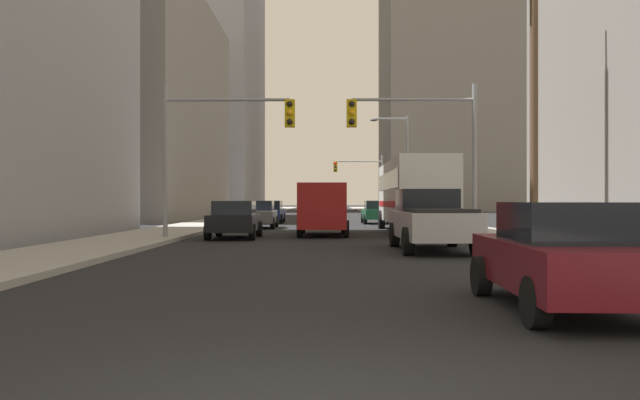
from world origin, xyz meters
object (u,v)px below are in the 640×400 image
(traffic_signal_near_left, at_px, (223,134))
(traffic_signal_near_right, at_px, (418,134))
(sedan_navy, at_px, (270,212))
(traffic_signal_far_right, at_px, (361,175))
(sedan_maroon, at_px, (567,255))
(sedan_black, at_px, (235,219))
(city_bus, at_px, (413,192))
(cargo_van_red, at_px, (323,206))
(pickup_truck_silver, at_px, (431,220))
(sedan_green, at_px, (377,212))
(sedan_grey, at_px, (259,214))

(traffic_signal_near_left, bearing_deg, traffic_signal_near_right, -0.00)
(sedan_navy, bearing_deg, traffic_signal_far_right, 70.12)
(traffic_signal_near_right, xyz_separation_m, traffic_signal_far_right, (0.03, 39.18, -0.00))
(sedan_maroon, bearing_deg, sedan_black, 112.40)
(traffic_signal_near_right, bearing_deg, city_bus, 83.68)
(cargo_van_red, height_order, sedan_navy, cargo_van_red)
(city_bus, relative_size, traffic_signal_far_right, 1.92)
(sedan_black, height_order, traffic_signal_near_right, traffic_signal_near_right)
(pickup_truck_silver, distance_m, traffic_signal_near_left, 9.18)
(traffic_signal_near_left, bearing_deg, sedan_green, 67.62)
(city_bus, bearing_deg, traffic_signal_near_right, -96.32)
(pickup_truck_silver, distance_m, sedan_navy, 24.71)
(sedan_maroon, relative_size, sedan_black, 1.01)
(cargo_van_red, height_order, sedan_black, cargo_van_red)
(sedan_black, distance_m, sedan_navy, 17.47)
(cargo_van_red, distance_m, traffic_signal_near_left, 6.04)
(traffic_signal_far_right, bearing_deg, city_bus, -88.82)
(sedan_black, height_order, sedan_green, same)
(cargo_van_red, relative_size, traffic_signal_far_right, 0.87)
(sedan_green, relative_size, traffic_signal_near_right, 0.71)
(pickup_truck_silver, bearing_deg, traffic_signal_near_right, 86.60)
(sedan_black, xyz_separation_m, sedan_grey, (0.02, 9.51, 0.00))
(sedan_maroon, distance_m, traffic_signal_near_left, 17.53)
(city_bus, relative_size, cargo_van_red, 2.20)
(cargo_van_red, bearing_deg, sedan_navy, 103.44)
(sedan_maroon, relative_size, sedan_navy, 1.00)
(pickup_truck_silver, distance_m, traffic_signal_far_right, 44.04)
(city_bus, height_order, traffic_signal_far_right, traffic_signal_far_right)
(sedan_maroon, relative_size, sedan_green, 1.01)
(pickup_truck_silver, bearing_deg, sedan_green, 89.50)
(cargo_van_red, height_order, traffic_signal_near_right, traffic_signal_near_right)
(sedan_black, bearing_deg, city_bus, 31.79)
(traffic_signal_near_left, relative_size, traffic_signal_near_right, 1.00)
(sedan_green, height_order, traffic_signal_near_right, traffic_signal_near_right)
(sedan_navy, bearing_deg, sedan_maroon, -78.39)
(city_bus, relative_size, traffic_signal_near_left, 1.92)
(city_bus, relative_size, sedan_black, 2.73)
(pickup_truck_silver, relative_size, sedan_grey, 1.28)
(sedan_black, xyz_separation_m, sedan_navy, (-0.06, 17.47, 0.00))
(sedan_maroon, bearing_deg, city_bus, 87.68)
(cargo_van_red, relative_size, sedan_black, 1.24)
(city_bus, distance_m, traffic_signal_near_right, 6.80)
(sedan_black, height_order, sedan_navy, same)
(city_bus, xyz_separation_m, sedan_grey, (-7.91, 4.59, -1.16))
(city_bus, height_order, sedan_green, city_bus)
(city_bus, bearing_deg, sedan_maroon, -92.32)
(sedan_grey, bearing_deg, sedan_navy, 90.55)
(traffic_signal_near_left, bearing_deg, sedan_black, 80.22)
(traffic_signal_near_left, relative_size, traffic_signal_far_right, 1.00)
(sedan_black, bearing_deg, pickup_truck_silver, -41.92)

